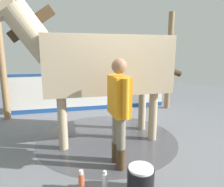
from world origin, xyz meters
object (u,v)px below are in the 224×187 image
object	(u,v)px
horse	(100,63)
bottle_shampoo	(105,181)
handler	(119,107)
bottle_spray	(81,181)
wash_bucket	(141,180)

from	to	relation	value
horse	bottle_shampoo	size ratio (longest dim) A/B	12.83
horse	bottle_shampoo	distance (m)	2.04
handler	bottle_shampoo	xyz separation A→B (m)	(-0.23, 0.53, -0.80)
handler	bottle_shampoo	size ratio (longest dim) A/B	6.56
bottle_shampoo	bottle_spray	size ratio (longest dim) A/B	0.94
horse	bottle_spray	world-z (taller)	horse
wash_bucket	bottle_spray	distance (m)	0.73
bottle_shampoo	bottle_spray	world-z (taller)	bottle_spray
horse	bottle_shampoo	bearing A→B (deg)	81.78
handler	bottle_spray	distance (m)	1.08
handler	bottle_shampoo	bearing A→B (deg)	-125.21
handler	wash_bucket	bearing A→B (deg)	-84.68
horse	wash_bucket	xyz separation A→B (m)	(-1.49, 0.78, -1.32)
horse	bottle_spray	xyz separation A→B (m)	(-0.91, 1.22, -1.37)
horse	wash_bucket	bearing A→B (deg)	96.41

